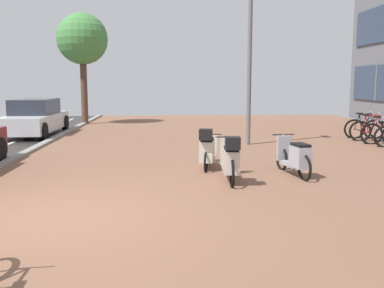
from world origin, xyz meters
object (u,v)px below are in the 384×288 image
object	(u,v)px
scooter_far	(208,150)
bicycle_rack_06	(371,131)
lamp_post	(250,47)
scooter_mid	(230,160)
bicycle_rack_07	(364,129)
street_tree	(82,40)
scooter_near	(295,157)
bicycle_rack_05	(382,134)
parked_car_far	(35,118)

from	to	relation	value
scooter_far	bicycle_rack_06	bearing A→B (deg)	35.72
bicycle_rack_06	lamp_post	distance (m)	5.18
scooter_far	scooter_mid	bearing A→B (deg)	-77.29
bicycle_rack_07	lamp_post	xyz separation A→B (m)	(-4.46, -1.24, 2.76)
scooter_far	lamp_post	distance (m)	4.98
bicycle_rack_07	street_tree	bearing A→B (deg)	150.72
bicycle_rack_06	scooter_near	xyz separation A→B (m)	(-4.24, -5.28, 0.05)
bicycle_rack_05	scooter_mid	xyz separation A→B (m)	(-5.76, -5.03, 0.11)
bicycle_rack_05	lamp_post	xyz separation A→B (m)	(-4.38, 0.23, 2.76)
parked_car_far	scooter_far	bearing A→B (deg)	-49.27
bicycle_rack_07	scooter_near	xyz separation A→B (m)	(-4.35, -6.02, 0.05)
bicycle_rack_06	lamp_post	bearing A→B (deg)	-173.40
bicycle_rack_07	parked_car_far	xyz separation A→B (m)	(-12.23, 1.97, 0.29)
scooter_mid	lamp_post	bearing A→B (deg)	75.37
scooter_far	lamp_post	bearing A→B (deg)	66.23
bicycle_rack_05	bicycle_rack_06	size ratio (longest dim) A/B	1.00
street_tree	bicycle_rack_05	bearing A→B (deg)	-34.95
bicycle_rack_07	scooter_far	xyz separation A→B (m)	(-6.16, -5.09, 0.09)
bicycle_rack_07	parked_car_far	world-z (taller)	parked_car_far
bicycle_rack_06	scooter_far	world-z (taller)	bicycle_rack_06
scooter_near	street_tree	size ratio (longest dim) A/B	0.32
bicycle_rack_05	scooter_near	bearing A→B (deg)	-133.21
bicycle_rack_06	bicycle_rack_07	size ratio (longest dim) A/B	1.01
bicycle_rack_05	bicycle_rack_07	size ratio (longest dim) A/B	1.01
scooter_far	parked_car_far	bearing A→B (deg)	130.73
scooter_mid	scooter_near	bearing A→B (deg)	18.25
parked_car_far	street_tree	distance (m)	5.54
bicycle_rack_05	scooter_mid	world-z (taller)	scooter_mid
scooter_mid	parked_car_far	distance (m)	10.62
bicycle_rack_07	street_tree	size ratio (longest dim) A/B	0.26
scooter_near	lamp_post	bearing A→B (deg)	91.38
bicycle_rack_07	street_tree	xyz separation A→B (m)	(-11.09, 6.22, 3.66)
parked_car_far	lamp_post	distance (m)	8.76
parked_car_far	street_tree	xyz separation A→B (m)	(1.15, 4.25, 3.37)
bicycle_rack_07	lamp_post	distance (m)	5.39
lamp_post	scooter_near	bearing A→B (deg)	-88.62
bicycle_rack_05	lamp_post	distance (m)	5.18
street_tree	bicycle_rack_07	bearing A→B (deg)	-29.28
bicycle_rack_06	parked_car_far	world-z (taller)	parked_car_far
scooter_mid	lamp_post	xyz separation A→B (m)	(1.37, 5.27, 2.65)
street_tree	scooter_mid	bearing A→B (deg)	-67.58
scooter_mid	bicycle_rack_05	bearing A→B (deg)	41.17
scooter_near	lamp_post	xyz separation A→B (m)	(-0.11, 4.78, 2.71)
scooter_mid	parked_car_far	bearing A→B (deg)	127.04
street_tree	lamp_post	bearing A→B (deg)	-48.39
bicycle_rack_07	scooter_near	world-z (taller)	bicycle_rack_07
bicycle_rack_07	parked_car_far	distance (m)	12.39
bicycle_rack_06	bicycle_rack_07	bearing A→B (deg)	81.78
bicycle_rack_06	scooter_mid	size ratio (longest dim) A/B	0.77
bicycle_rack_07	street_tree	world-z (taller)	street_tree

